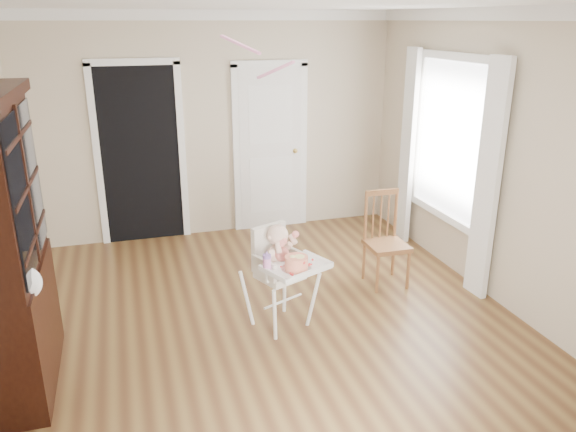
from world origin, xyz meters
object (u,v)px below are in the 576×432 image
object	(u,v)px
dining_chair	(386,242)
high_chair	(280,266)
sippy_cup	(267,262)
cake	(296,263)

from	to	relation	value
dining_chair	high_chair	bearing A→B (deg)	-156.91
high_chair	dining_chair	world-z (taller)	dining_chair
high_chair	sippy_cup	world-z (taller)	high_chair
high_chair	dining_chair	bearing A→B (deg)	-0.65
high_chair	sippy_cup	xyz separation A→B (m)	(-0.17, -0.19, 0.14)
sippy_cup	dining_chair	world-z (taller)	dining_chair
cake	dining_chair	distance (m)	1.45
sippy_cup	dining_chair	xyz separation A→B (m)	(1.43, 0.72, -0.27)
cake	sippy_cup	distance (m)	0.24
cake	dining_chair	size ratio (longest dim) A/B	0.26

